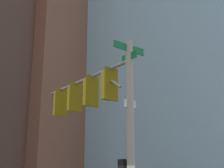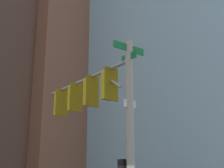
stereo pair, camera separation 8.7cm
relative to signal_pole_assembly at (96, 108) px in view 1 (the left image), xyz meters
name	(u,v)px [view 1 (the left image)]	position (x,y,z in m)	size (l,w,h in m)	color
signal_pole_assembly	(96,108)	(0.00, 0.00, 0.00)	(4.45, 3.87, 6.47)	#9E998C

